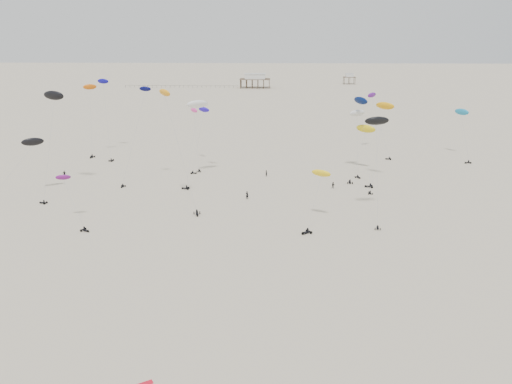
{
  "coord_description": "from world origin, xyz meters",
  "views": [
    {
      "loc": [
        3.34,
        -5.75,
        37.02
      ],
      "look_at": [
        0.0,
        88.0,
        7.0
      ],
      "focal_mm": 35.0,
      "sensor_mm": 36.0,
      "label": 1
    }
  ],
  "objects_px": {
    "rig_4": "(176,134)",
    "pavilion_small": "(349,79)",
    "rig_0": "(90,111)",
    "rig_9": "(362,117)",
    "spectator_0": "(247,199)",
    "pavilion_main": "(255,82)"
  },
  "relations": [
    {
      "from": "rig_4",
      "to": "pavilion_main",
      "type": "bearing_deg",
      "value": -102.39
    },
    {
      "from": "pavilion_small",
      "to": "rig_9",
      "type": "bearing_deg",
      "value": -97.47
    },
    {
      "from": "pavilion_small",
      "to": "rig_4",
      "type": "relative_size",
      "value": 0.34
    },
    {
      "from": "rig_0",
      "to": "rig_9",
      "type": "xyz_separation_m",
      "value": [
        79.41,
        -19.98,
        1.74
      ]
    },
    {
      "from": "rig_4",
      "to": "pavilion_small",
      "type": "bearing_deg",
      "value": -116.04
    },
    {
      "from": "rig_9",
      "to": "pavilion_main",
      "type": "bearing_deg",
      "value": 15.14
    },
    {
      "from": "pavilion_main",
      "to": "rig_4",
      "type": "xyz_separation_m",
      "value": [
        -7.33,
        -252.33,
        12.41
      ]
    },
    {
      "from": "rig_4",
      "to": "rig_9",
      "type": "xyz_separation_m",
      "value": [
        43.92,
        27.63,
        -0.76
      ]
    },
    {
      "from": "pavilion_small",
      "to": "rig_9",
      "type": "distance_m",
      "value": 257.18
    },
    {
      "from": "pavilion_small",
      "to": "spectator_0",
      "type": "height_order",
      "value": "pavilion_small"
    },
    {
      "from": "pavilion_main",
      "to": "rig_0",
      "type": "bearing_deg",
      "value": -101.81
    },
    {
      "from": "pavilion_small",
      "to": "spectator_0",
      "type": "bearing_deg",
      "value": -102.81
    },
    {
      "from": "rig_9",
      "to": "spectator_0",
      "type": "relative_size",
      "value": 10.24
    },
    {
      "from": "rig_0",
      "to": "rig_9",
      "type": "height_order",
      "value": "rig_0"
    },
    {
      "from": "spectator_0",
      "to": "rig_4",
      "type": "bearing_deg",
      "value": 45.7
    },
    {
      "from": "spectator_0",
      "to": "rig_0",
      "type": "bearing_deg",
      "value": -18.33
    },
    {
      "from": "pavilion_main",
      "to": "rig_9",
      "type": "bearing_deg",
      "value": -80.75
    },
    {
      "from": "rig_0",
      "to": "rig_4",
      "type": "bearing_deg",
      "value": 134.78
    },
    {
      "from": "rig_0",
      "to": "rig_4",
      "type": "xyz_separation_m",
      "value": [
        35.49,
        -47.61,
        2.51
      ]
    },
    {
      "from": "spectator_0",
      "to": "pavilion_main",
      "type": "bearing_deg",
      "value": -67.49
    },
    {
      "from": "pavilion_main",
      "to": "rig_9",
      "type": "height_order",
      "value": "rig_9"
    },
    {
      "from": "pavilion_small",
      "to": "spectator_0",
      "type": "xyz_separation_m",
      "value": [
        -62.67,
        -275.52,
        -3.49
      ]
    }
  ]
}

